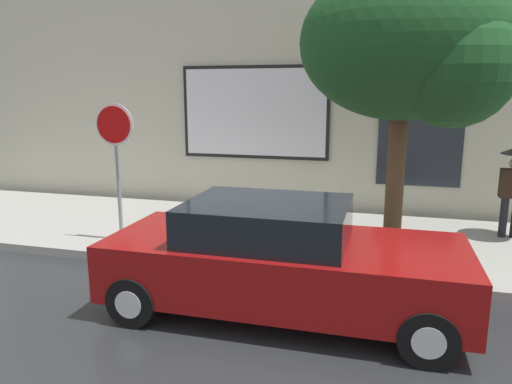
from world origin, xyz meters
name	(u,v)px	position (x,y,z in m)	size (l,w,h in m)	color
ground_plane	(283,309)	(0.00, 0.00, 0.00)	(60.00, 60.00, 0.00)	#282B2D
sidewalk	(316,239)	(0.00, 3.00, 0.07)	(20.00, 4.00, 0.15)	#A3A099
building_facade	(335,64)	(-0.02, 5.50, 3.48)	(20.00, 0.67, 7.00)	beige
parked_car	(281,259)	(-0.02, -0.07, 0.73)	(4.57, 1.96, 1.48)	maroon
fire_hydrant	(287,227)	(-0.37, 2.06, 0.54)	(0.30, 0.44, 0.80)	white
street_tree	(413,48)	(1.55, 2.27, 3.53)	(3.29, 2.80, 4.72)	#4C3823
stop_sign	(116,145)	(-3.48, 1.77, 1.93)	(0.76, 0.10, 2.52)	gray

